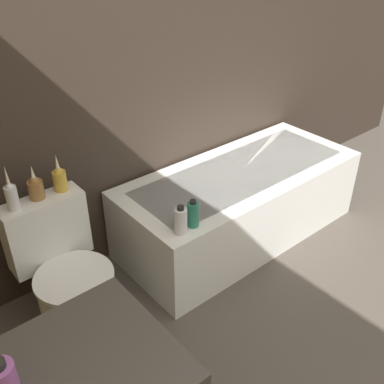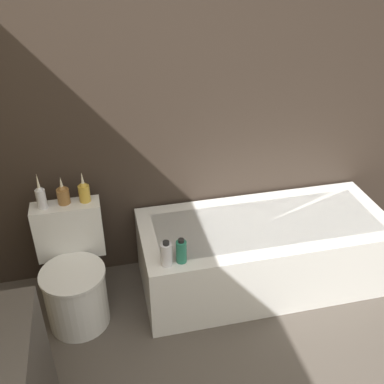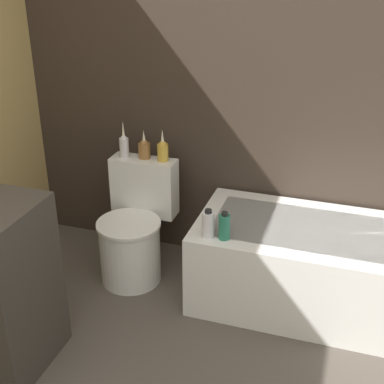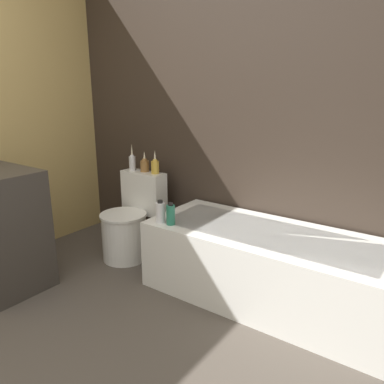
% 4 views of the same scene
% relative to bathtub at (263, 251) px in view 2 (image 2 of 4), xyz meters
% --- Properties ---
extents(wall_back_tiled, '(6.40, 0.06, 2.60)m').
position_rel_bathtub_xyz_m(wall_back_tiled, '(-0.68, 0.41, 1.04)').
color(wall_back_tiled, '#332821').
rests_on(wall_back_tiled, ground_plane).
extents(bathtub, '(1.68, 0.72, 0.51)m').
position_rel_bathtub_xyz_m(bathtub, '(0.00, 0.00, 0.00)').
color(bathtub, white).
rests_on(bathtub, ground).
extents(toilet, '(0.42, 0.54, 0.73)m').
position_rel_bathtub_xyz_m(toilet, '(-1.28, -0.03, 0.05)').
color(toilet, white).
rests_on(toilet, ground).
extents(vase_gold, '(0.06, 0.06, 0.24)m').
position_rel_bathtub_xyz_m(vase_gold, '(-1.41, 0.16, 0.55)').
color(vase_gold, silver).
rests_on(vase_gold, toilet).
extents(vase_silver, '(0.08, 0.08, 0.18)m').
position_rel_bathtub_xyz_m(vase_silver, '(-1.28, 0.18, 0.54)').
color(vase_silver, olive).
rests_on(vase_silver, toilet).
extents(vase_bronze, '(0.07, 0.07, 0.21)m').
position_rel_bathtub_xyz_m(vase_bronze, '(-1.15, 0.18, 0.54)').
color(vase_bronze, gold).
rests_on(vase_bronze, toilet).
extents(shampoo_bottle_tall, '(0.07, 0.07, 0.17)m').
position_rel_bathtub_xyz_m(shampoo_bottle_tall, '(-0.72, -0.27, 0.33)').
color(shampoo_bottle_tall, silver).
rests_on(shampoo_bottle_tall, bathtub).
extents(shampoo_bottle_short, '(0.06, 0.06, 0.16)m').
position_rel_bathtub_xyz_m(shampoo_bottle_short, '(-0.63, -0.26, 0.32)').
color(shampoo_bottle_short, '#267259').
rests_on(shampoo_bottle_short, bathtub).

